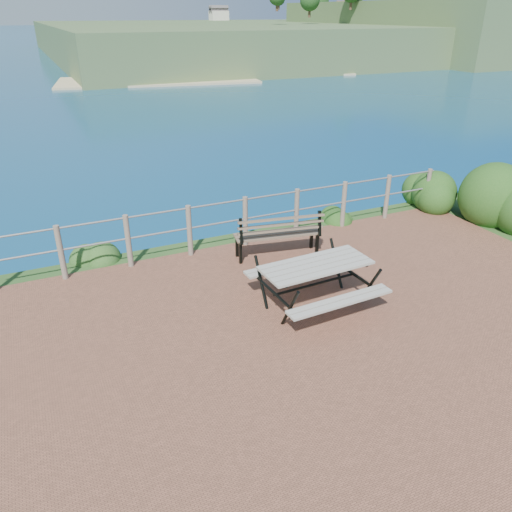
# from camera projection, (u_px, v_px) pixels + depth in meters

# --- Properties ---
(ground) EXTENTS (10.00, 7.00, 0.12)m
(ground) POSITION_uv_depth(u_px,v_px,m) (336.00, 332.00, 7.33)
(ground) COLOR brown
(ground) RESTS_ON ground
(ocean) EXTENTS (1200.00, 1200.00, 0.00)m
(ocean) POSITION_uv_depth(u_px,v_px,m) (17.00, 26.00, 170.60)
(ocean) COLOR #135D77
(ocean) RESTS_ON ground
(safety_railing) EXTENTS (9.40, 0.10, 1.00)m
(safety_railing) POSITION_uv_depth(u_px,v_px,m) (245.00, 219.00, 9.81)
(safety_railing) COLOR #6B5B4C
(safety_railing) RESTS_ON ground
(distant_bay) EXTENTS (290.00, 232.36, 24.00)m
(distant_bay) POSITION_uv_depth(u_px,v_px,m) (411.00, 25.00, 238.06)
(distant_bay) COLOR #36552A
(distant_bay) RESTS_ON ground
(picnic_table) EXTENTS (1.76, 1.50, 0.73)m
(picnic_table) POSITION_uv_depth(u_px,v_px,m) (315.00, 280.00, 7.78)
(picnic_table) COLOR gray
(picnic_table) RESTS_ON ground
(park_bench) EXTENTS (1.67, 0.68, 0.92)m
(park_bench) POSITION_uv_depth(u_px,v_px,m) (277.00, 227.00, 9.34)
(park_bench) COLOR brown
(park_bench) RESTS_ON ground
(shrub_right_front) EXTENTS (1.64, 1.64, 2.32)m
(shrub_right_front) POSITION_uv_depth(u_px,v_px,m) (505.00, 226.00, 10.97)
(shrub_right_front) COLOR #184615
(shrub_right_front) RESTS_ON ground
(shrub_right_edge) EXTENTS (1.10, 1.10, 1.57)m
(shrub_right_edge) POSITION_uv_depth(u_px,v_px,m) (424.00, 207.00, 12.03)
(shrub_right_edge) COLOR #184615
(shrub_right_edge) RESTS_ON ground
(shrub_lip_west) EXTENTS (0.72, 0.72, 0.45)m
(shrub_lip_west) POSITION_uv_depth(u_px,v_px,m) (96.00, 258.00, 9.55)
(shrub_lip_west) COLOR #245520
(shrub_lip_west) RESTS_ON ground
(shrub_lip_east) EXTENTS (0.77, 0.77, 0.51)m
(shrub_lip_east) POSITION_uv_depth(u_px,v_px,m) (340.00, 219.00, 11.34)
(shrub_lip_east) COLOR #184615
(shrub_lip_east) RESTS_ON ground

